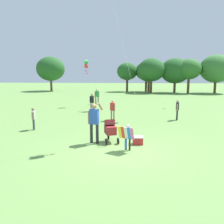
# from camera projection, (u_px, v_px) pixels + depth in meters

# --- Properties ---
(ground_plane) EXTENTS (120.00, 120.00, 0.00)m
(ground_plane) POSITION_uv_depth(u_px,v_px,m) (121.00, 151.00, 8.97)
(ground_plane) COLOR #668E47
(treeline_distant) EXTENTS (30.85, 6.82, 5.71)m
(treeline_distant) POSITION_uv_depth(u_px,v_px,m) (148.00, 70.00, 35.39)
(treeline_distant) COLOR brown
(treeline_distant) RESTS_ON ground
(child_with_butterfly_kite) EXTENTS (0.67, 0.50, 1.05)m
(child_with_butterfly_kite) POSITION_uv_depth(u_px,v_px,m) (128.00, 135.00, 8.97)
(child_with_butterfly_kite) COLOR #232328
(child_with_butterfly_kite) RESTS_ON ground
(person_adult_flyer) EXTENTS (0.63, 0.53, 1.84)m
(person_adult_flyer) POSITION_uv_depth(u_px,v_px,m) (94.00, 120.00, 9.82)
(person_adult_flyer) COLOR #232328
(person_adult_flyer) RESTS_ON ground
(stroller) EXTENTS (0.73, 1.12, 1.03)m
(stroller) POSITION_uv_depth(u_px,v_px,m) (110.00, 129.00, 10.10)
(stroller) COLOR black
(stroller) RESTS_ON ground
(kite_orange_delta) EXTENTS (2.16, 3.64, 4.22)m
(kite_orange_delta) POSITION_uv_depth(u_px,v_px,m) (86.00, 64.00, 20.52)
(kite_orange_delta) COLOR green
(kite_orange_delta) RESTS_ON ground
(person_red_shirt) EXTENTS (0.36, 0.32, 1.35)m
(person_red_shirt) POSITION_uv_depth(u_px,v_px,m) (113.00, 108.00, 14.61)
(person_red_shirt) COLOR #7F705B
(person_red_shirt) RESTS_ON ground
(person_sitting_far) EXTENTS (0.25, 0.42, 1.34)m
(person_sitting_far) POSITION_uv_depth(u_px,v_px,m) (177.00, 108.00, 14.76)
(person_sitting_far) COLOR #232328
(person_sitting_far) RESTS_ON ground
(person_couple_left) EXTENTS (0.47, 0.30, 1.52)m
(person_couple_left) POSITION_uv_depth(u_px,v_px,m) (97.00, 95.00, 22.11)
(person_couple_left) COLOR #4C4C51
(person_couple_left) RESTS_ON ground
(person_kid_running) EXTENTS (0.40, 0.32, 1.43)m
(person_kid_running) POSITION_uv_depth(u_px,v_px,m) (92.00, 101.00, 18.08)
(person_kid_running) COLOR #7F705B
(person_kid_running) RESTS_ON ground
(person_back_turned) EXTENTS (0.22, 0.37, 1.20)m
(person_back_turned) POSITION_uv_depth(u_px,v_px,m) (33.00, 117.00, 12.23)
(person_back_turned) COLOR #33384C
(person_back_turned) RESTS_ON ground
(cooler_box) EXTENTS (0.45, 0.33, 0.35)m
(cooler_box) POSITION_uv_depth(u_px,v_px,m) (138.00, 140.00, 9.83)
(cooler_box) COLOR red
(cooler_box) RESTS_ON ground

